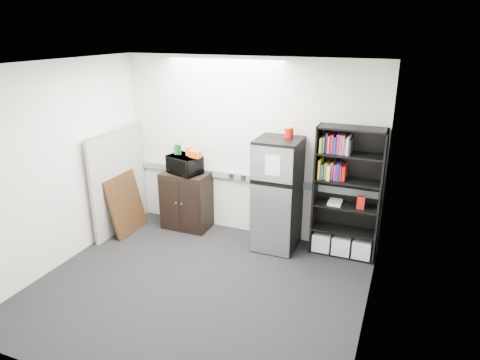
{
  "coord_description": "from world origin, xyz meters",
  "views": [
    {
      "loc": [
        2.22,
        -4.04,
        3.06
      ],
      "look_at": [
        0.22,
        0.9,
        1.17
      ],
      "focal_mm": 32.0,
      "sensor_mm": 36.0,
      "label": 1
    }
  ],
  "objects": [
    {
      "name": "wall_back",
      "position": [
        0.0,
        1.75,
        1.35
      ],
      "size": [
        4.0,
        0.02,
        2.7
      ],
      "primitive_type": "cube",
      "color": "white",
      "rests_on": "floor"
    },
    {
      "name": "ceiling",
      "position": [
        0.0,
        0.0,
        2.7
      ],
      "size": [
        4.0,
        3.5,
        0.02
      ],
      "primitive_type": "cube",
      "color": "white",
      "rests_on": "wall_back"
    },
    {
      "name": "wall_right",
      "position": [
        2.0,
        0.0,
        1.35
      ],
      "size": [
        0.02,
        3.5,
        2.7
      ],
      "primitive_type": "cube",
      "color": "white",
      "rests_on": "floor"
    },
    {
      "name": "bookshelf",
      "position": [
        1.53,
        1.57,
        0.91
      ],
      "size": [
        0.9,
        0.34,
        1.85
      ],
      "color": "black",
      "rests_on": "floor"
    },
    {
      "name": "snack_bag",
      "position": [
        -0.75,
        1.47,
        1.26
      ],
      "size": [
        0.2,
        0.14,
        0.1
      ],
      "primitive_type": "cube",
      "rotation": [
        0.0,
        0.0,
        -0.23
      ],
      "color": "#D75315",
      "rests_on": "microwave"
    },
    {
      "name": "refrigerator",
      "position": [
        0.58,
        1.42,
        0.82
      ],
      "size": [
        0.62,
        0.64,
        1.64
      ],
      "rotation": [
        0.0,
        0.0,
        0.0
      ],
      "color": "black",
      "rests_on": "floor"
    },
    {
      "name": "wall_note",
      "position": [
        -0.35,
        1.74,
        1.55
      ],
      "size": [
        0.14,
        0.0,
        0.1
      ],
      "primitive_type": "cube",
      "color": "white",
      "rests_on": "wall_back"
    },
    {
      "name": "framed_poster",
      "position": [
        -1.77,
        1.02,
        0.47
      ],
      "size": [
        0.25,
        0.73,
        0.92
      ],
      "rotation": [
        0.0,
        -0.22,
        0.0
      ],
      "color": "black",
      "rests_on": "floor"
    },
    {
      "name": "snack_box_a",
      "position": [
        -1.1,
        1.52,
        1.29
      ],
      "size": [
        0.07,
        0.06,
        0.15
      ],
      "primitive_type": "cube",
      "rotation": [
        0.0,
        0.0,
        0.1
      ],
      "color": "#1A5E28",
      "rests_on": "microwave"
    },
    {
      "name": "coffee_can",
      "position": [
        0.68,
        1.55,
        1.72
      ],
      "size": [
        0.13,
        0.13,
        0.18
      ],
      "color": "#AE1208",
      "rests_on": "refrigerator"
    },
    {
      "name": "cabinet",
      "position": [
        -0.95,
        1.5,
        0.46
      ],
      "size": [
        0.74,
        0.49,
        0.93
      ],
      "color": "black",
      "rests_on": "floor"
    },
    {
      "name": "microwave",
      "position": [
        -0.95,
        1.48,
        1.07
      ],
      "size": [
        0.59,
        0.49,
        0.28
      ],
      "primitive_type": "imported",
      "rotation": [
        0.0,
        0.0,
        -0.31
      ],
      "color": "black",
      "rests_on": "cabinet"
    },
    {
      "name": "floor",
      "position": [
        0.0,
        0.0,
        0.0
      ],
      "size": [
        4.0,
        4.0,
        0.0
      ],
      "primitive_type": "plane",
      "color": "black",
      "rests_on": "ground"
    },
    {
      "name": "wall_left",
      "position": [
        -2.0,
        0.0,
        1.35
      ],
      "size": [
        0.02,
        3.5,
        2.7
      ],
      "primitive_type": "cube",
      "color": "white",
      "rests_on": "floor"
    },
    {
      "name": "snack_box_c",
      "position": [
        -0.89,
        1.52,
        1.28
      ],
      "size": [
        0.08,
        0.06,
        0.14
      ],
      "primitive_type": "cube",
      "rotation": [
        0.0,
        0.0,
        -0.12
      ],
      "color": "orange",
      "rests_on": "microwave"
    },
    {
      "name": "snack_box_b",
      "position": [
        -1.06,
        1.52,
        1.29
      ],
      "size": [
        0.08,
        0.06,
        0.15
      ],
      "primitive_type": "cube",
      "rotation": [
        0.0,
        0.0,
        -0.2
      ],
      "color": "#0C3618",
      "rests_on": "microwave"
    },
    {
      "name": "cubicle_partition",
      "position": [
        -1.9,
        1.08,
        0.81
      ],
      "size": [
        0.06,
        1.3,
        1.62
      ],
      "color": "gray",
      "rests_on": "floor"
    },
    {
      "name": "electrical_raceway",
      "position": [
        0.0,
        1.72,
        0.9
      ],
      "size": [
        3.92,
        0.05,
        0.1
      ],
      "primitive_type": "cube",
      "color": "gray",
      "rests_on": "wall_back"
    }
  ]
}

